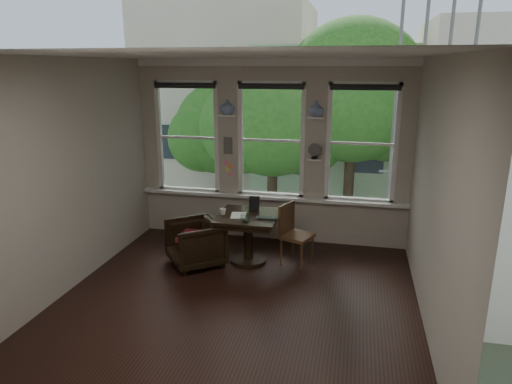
% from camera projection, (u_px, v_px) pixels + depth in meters
% --- Properties ---
extents(ground, '(4.50, 4.50, 0.00)m').
position_uv_depth(ground, '(238.00, 299.00, 5.84)').
color(ground, black).
rests_on(ground, ground).
extents(ceiling, '(4.50, 4.50, 0.00)m').
position_uv_depth(ceiling, '(235.00, 55.00, 5.04)').
color(ceiling, silver).
rests_on(ceiling, ground).
extents(wall_back, '(4.50, 0.00, 4.50)m').
position_uv_depth(wall_back, '(271.00, 152.00, 7.55)').
color(wall_back, '#B8AE9D').
rests_on(wall_back, ground).
extents(wall_front, '(4.50, 0.00, 4.50)m').
position_uv_depth(wall_front, '(156.00, 263.00, 3.32)').
color(wall_front, '#B8AE9D').
rests_on(wall_front, ground).
extents(wall_left, '(0.00, 4.50, 4.50)m').
position_uv_depth(wall_left, '(69.00, 176.00, 5.91)').
color(wall_left, '#B8AE9D').
rests_on(wall_left, ground).
extents(wall_right, '(0.00, 4.50, 4.50)m').
position_uv_depth(wall_right, '(436.00, 198.00, 4.96)').
color(wall_right, '#B8AE9D').
rests_on(wall_right, ground).
extents(window_left, '(1.10, 0.12, 1.90)m').
position_uv_depth(window_left, '(188.00, 137.00, 7.81)').
color(window_left, white).
rests_on(window_left, ground).
extents(window_center, '(1.10, 0.12, 1.90)m').
position_uv_depth(window_center, '(272.00, 140.00, 7.50)').
color(window_center, white).
rests_on(window_center, ground).
extents(window_right, '(1.10, 0.12, 1.90)m').
position_uv_depth(window_right, '(362.00, 143.00, 7.19)').
color(window_right, white).
rests_on(window_right, ground).
extents(shelf_left, '(0.26, 0.16, 0.03)m').
position_uv_depth(shelf_left, '(227.00, 115.00, 7.45)').
color(shelf_left, white).
rests_on(shelf_left, ground).
extents(shelf_right, '(0.26, 0.16, 0.03)m').
position_uv_depth(shelf_right, '(316.00, 118.00, 7.15)').
color(shelf_right, white).
rests_on(shelf_right, ground).
extents(intercom, '(0.14, 0.06, 0.28)m').
position_uv_depth(intercom, '(228.00, 145.00, 7.61)').
color(intercom, '#59544F').
rests_on(intercom, ground).
extents(sticky_notes, '(0.16, 0.01, 0.24)m').
position_uv_depth(sticky_notes, '(229.00, 166.00, 7.71)').
color(sticky_notes, pink).
rests_on(sticky_notes, ground).
extents(desk_fan, '(0.20, 0.20, 0.24)m').
position_uv_depth(desk_fan, '(315.00, 154.00, 7.28)').
color(desk_fan, '#59544F').
rests_on(desk_fan, ground).
extents(vase_left, '(0.24, 0.24, 0.25)m').
position_uv_depth(vase_left, '(227.00, 107.00, 7.41)').
color(vase_left, silver).
rests_on(vase_left, shelf_left).
extents(vase_right, '(0.24, 0.24, 0.25)m').
position_uv_depth(vase_right, '(316.00, 109.00, 7.11)').
color(vase_right, silver).
rests_on(vase_right, shelf_right).
extents(table, '(0.90, 0.90, 0.75)m').
position_uv_depth(table, '(248.00, 239.00, 6.86)').
color(table, black).
rests_on(table, ground).
extents(armchair_left, '(1.05, 1.05, 0.69)m').
position_uv_depth(armchair_left, '(195.00, 243.00, 6.77)').
color(armchair_left, black).
rests_on(armchair_left, ground).
extents(cushion_red, '(0.45, 0.45, 0.06)m').
position_uv_depth(cushion_red, '(195.00, 236.00, 6.74)').
color(cushion_red, maroon).
rests_on(cushion_red, armchair_left).
extents(side_chair_right, '(0.54, 0.54, 0.92)m').
position_uv_depth(side_chair_right, '(297.00, 236.00, 6.74)').
color(side_chair_right, '#412417').
rests_on(side_chair_right, ground).
extents(laptop, '(0.33, 0.23, 0.02)m').
position_uv_depth(laptop, '(267.00, 219.00, 6.54)').
color(laptop, black).
rests_on(laptop, table).
extents(mug, '(0.11, 0.11, 0.09)m').
position_uv_depth(mug, '(223.00, 212.00, 6.77)').
color(mug, white).
rests_on(mug, table).
extents(drinking_glass, '(0.16, 0.16, 0.11)m').
position_uv_depth(drinking_glass, '(245.00, 218.00, 6.47)').
color(drinking_glass, white).
rests_on(drinking_glass, table).
extents(tablet, '(0.16, 0.09, 0.22)m').
position_uv_depth(tablet, '(254.00, 203.00, 6.95)').
color(tablet, black).
rests_on(tablet, table).
extents(papers, '(0.27, 0.33, 0.00)m').
position_uv_depth(papers, '(239.00, 215.00, 6.74)').
color(papers, silver).
rests_on(papers, table).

